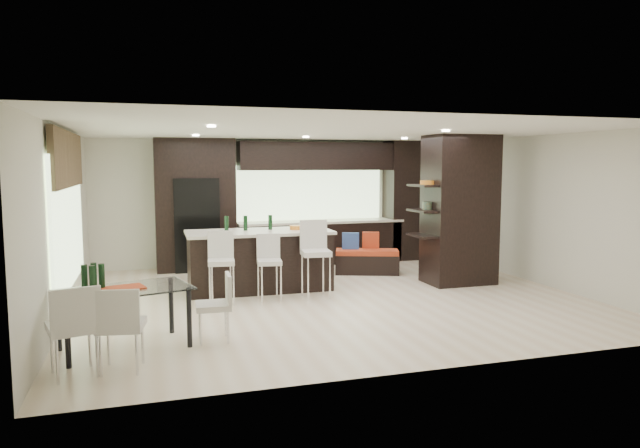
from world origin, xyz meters
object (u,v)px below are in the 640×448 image
object	(u,v)px
chair_far	(73,333)
stool_left	(221,275)
chair_near	(122,331)
kitchen_island	(260,260)
dining_table	(124,319)
bench	(367,262)
floor_vase	(435,250)
chair_end	(213,311)
stool_mid	(269,274)
stool_right	(316,267)

from	to	relation	value
chair_far	stool_left	bearing A→B (deg)	39.23
chair_near	chair_far	xyz separation A→B (m)	(-0.47, -0.01, 0.02)
kitchen_island	stool_left	world-z (taller)	kitchen_island
dining_table	bench	bearing A→B (deg)	22.94
dining_table	chair_near	world-z (taller)	chair_near
dining_table	chair_far	size ratio (longest dim) A/B	1.69
stool_left	floor_vase	bearing A→B (deg)	15.52
stool_left	bench	bearing A→B (deg)	34.29
floor_vase	dining_table	size ratio (longest dim) A/B	0.76
chair_far	chair_end	xyz separation A→B (m)	(1.51, 0.74, -0.06)
stool_left	dining_table	size ratio (longest dim) A/B	0.61
dining_table	chair_near	distance (m)	0.73
floor_vase	dining_table	xyz separation A→B (m)	(-5.45, -2.54, -0.21)
stool_mid	chair_near	xyz separation A→B (m)	(-2.14, -2.61, -0.01)
stool_mid	floor_vase	world-z (taller)	floor_vase
bench	chair_far	bearing A→B (deg)	-119.19
bench	chair_near	bearing A→B (deg)	-116.42
chair_far	chair_near	bearing A→B (deg)	-14.14
chair_end	chair_near	bearing A→B (deg)	127.68
stool_mid	bench	bearing A→B (deg)	42.43
kitchen_island	bench	world-z (taller)	kitchen_island
stool_mid	dining_table	bearing A→B (deg)	-131.40
stool_left	chair_far	xyz separation A→B (m)	(-1.84, -2.61, -0.01)
dining_table	chair_end	bearing A→B (deg)	-15.32
stool_left	chair_far	distance (m)	3.20
stool_right	chair_near	xyz separation A→B (m)	(-2.91, -2.58, -0.09)
stool_mid	stool_right	world-z (taller)	stool_right
dining_table	chair_near	bearing A→B (deg)	-105.32
stool_mid	chair_near	world-z (taller)	stool_mid
chair_near	chair_far	size ratio (longest dim) A/B	0.95
stool_right	bench	bearing A→B (deg)	52.19
stool_right	bench	xyz separation A→B (m)	(1.57, 1.68, -0.27)
floor_vase	chair_end	distance (m)	5.09
kitchen_island	stool_left	bearing A→B (deg)	-131.84
chair_end	floor_vase	bearing A→B (deg)	-57.47
kitchen_island	dining_table	size ratio (longest dim) A/B	1.66
stool_right	chair_near	size ratio (longest dim) A/B	1.21
kitchen_island	stool_left	xyz separation A→B (m)	(-0.77, -0.84, -0.06)
chair_far	dining_table	bearing A→B (deg)	42.14
floor_vase	stool_mid	bearing A→B (deg)	-168.73
chair_near	floor_vase	bearing A→B (deg)	39.95
stool_right	bench	size ratio (longest dim) A/B	0.81
stool_left	floor_vase	size ratio (longest dim) A/B	0.80
stool_mid	chair_end	bearing A→B (deg)	-113.06
stool_left	chair_end	bearing A→B (deg)	-94.01
kitchen_island	chair_near	distance (m)	4.05
bench	dining_table	size ratio (longest dim) A/B	0.83
stool_right	dining_table	world-z (taller)	stool_right
dining_table	chair_far	bearing A→B (deg)	-137.61
kitchen_island	floor_vase	xyz separation A→B (m)	(3.31, -0.17, 0.05)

